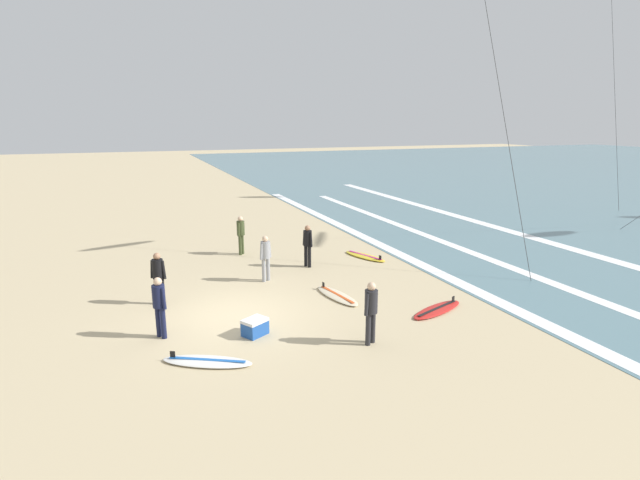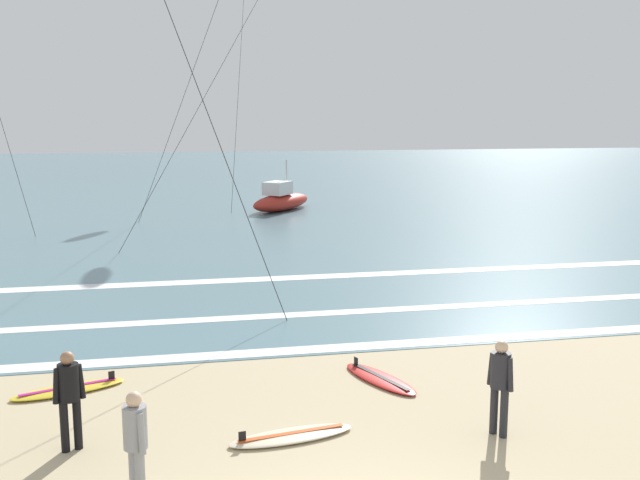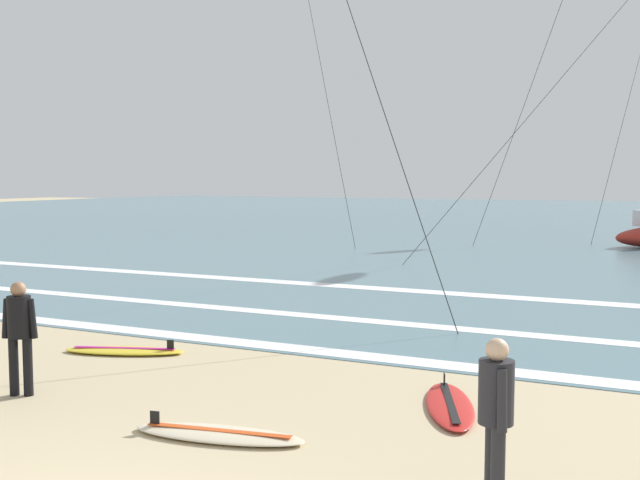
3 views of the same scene
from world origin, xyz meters
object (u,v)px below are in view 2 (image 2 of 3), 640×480
Objects in this scene: offshore_boat at (281,200)px; surfboard_near_water at (380,379)px; surfboard_foreground_flat at (291,436)px; surfer_right_near at (500,379)px; surfboard_right_spare at (69,389)px; surfer_mid_group at (136,438)px; surfer_left_near at (69,392)px.

surfboard_near_water is at bearing -94.38° from offshore_boat.
offshore_boat is (4.16, 28.62, 0.51)m from surfboard_foreground_flat.
surfer_right_near is 3.50m from surfboard_foreground_flat.
surfboard_right_spare is at bearing 142.83° from surfboard_foreground_flat.
offshore_boat reaches higher than surfboard_near_water.
surfer_mid_group reaches higher than surfboard_near_water.
surfer_left_near is 29.35m from offshore_boat.
offshore_boat is at bearing 77.87° from surfer_mid_group.
surfboard_right_spare is 26.96m from offshore_boat.
surfer_left_near is at bearing 175.50° from surfboard_foreground_flat.
surfer_left_near is at bearing -160.41° from surfboard_near_water.
surfer_left_near and surfer_mid_group have the same top height.
offshore_boat is at bearing 72.85° from surfboard_right_spare.
surfboard_foreground_flat is 0.42× the size of offshore_boat.
surfboard_foreground_flat is at bearing 170.61° from surfer_right_near.
surfer_right_near is 3.17m from surfboard_near_water.
surfboard_foreground_flat is 1.00× the size of surfboard_right_spare.
offshore_boat is (7.58, 28.36, -0.40)m from surfer_left_near.
surfer_right_near is 1.00× the size of surfer_mid_group.
offshore_boat reaches higher than surfboard_foreground_flat.
surfer_mid_group reaches higher than surfboard_foreground_flat.
surfer_right_near is 0.74× the size of surfboard_foreground_flat.
surfer_right_near is at bearing -9.39° from surfboard_foreground_flat.
surfboard_near_water is at bearing 113.09° from surfer_right_near.
surfer_mid_group reaches higher than surfboard_right_spare.
surfer_left_near is 0.74× the size of surfboard_near_water.
surfboard_foreground_flat is 4.75m from surfboard_right_spare.
surfer_left_near and surfer_right_near have the same top height.
surfer_left_near is 5.96m from surfboard_near_water.
surfboard_near_water is 3.10m from surfboard_foreground_flat.
surfer_left_near is 0.73× the size of surfboard_right_spare.
surfboard_right_spare is (-0.37, 2.60, -0.91)m from surfer_left_near.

